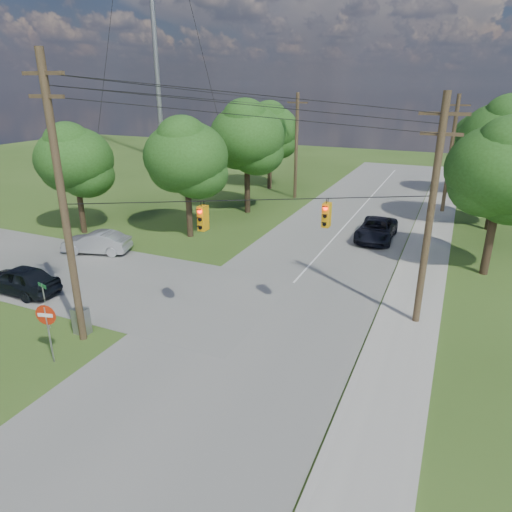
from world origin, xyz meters
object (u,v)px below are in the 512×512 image
at_px(pole_sw, 63,204).
at_px(pole_ne, 431,212).
at_px(car_cross_silver, 97,242).
at_px(car_main_north, 376,229).
at_px(car_cross_dark, 20,280).
at_px(do_not_enter_sign, 47,321).
at_px(control_cabinet, 81,321).
at_px(pole_north_e, 450,154).
at_px(pole_north_w, 296,146).

xyz_separation_m(pole_sw, pole_ne, (13.50, 7.60, -0.76)).
distance_m(car_cross_silver, car_main_north, 19.74).
relative_size(car_cross_dark, do_not_enter_sign, 1.76).
relative_size(pole_ne, car_cross_silver, 2.34).
bearing_deg(do_not_enter_sign, control_cabinet, 89.69).
distance_m(pole_ne, do_not_enter_sign, 16.71).
height_order(car_cross_silver, car_main_north, car_main_north).
bearing_deg(car_cross_dark, do_not_enter_sign, 57.79).
distance_m(pole_north_e, pole_north_w, 13.90).
xyz_separation_m(pole_ne, pole_north_e, (-0.00, 22.00, -0.34)).
distance_m(pole_ne, car_cross_dark, 21.21).
relative_size(pole_north_e, car_main_north, 1.84).
distance_m(pole_north_e, car_main_north, 11.72).
height_order(pole_north_e, do_not_enter_sign, pole_north_e).
height_order(pole_ne, do_not_enter_sign, pole_ne).
height_order(pole_north_w, car_cross_silver, pole_north_w).
height_order(pole_sw, pole_ne, pole_sw).
bearing_deg(pole_sw, car_cross_dark, 160.53).
bearing_deg(do_not_enter_sign, car_cross_silver, 109.41).
height_order(control_cabinet, do_not_enter_sign, do_not_enter_sign).
bearing_deg(car_cross_dark, car_main_north, 136.87).
bearing_deg(pole_ne, car_main_north, 108.74).
bearing_deg(car_main_north, pole_north_e, 67.86).
bearing_deg(car_main_north, pole_sw, -116.32).
bearing_deg(pole_north_e, car_main_north, -111.74).
xyz_separation_m(pole_sw, pole_north_e, (13.50, 29.60, -1.10)).
relative_size(car_cross_silver, control_cabinet, 3.57).
bearing_deg(car_cross_silver, pole_ne, 70.58).
distance_m(car_cross_silver, control_cabinet, 10.94).
distance_m(pole_ne, control_cabinet, 16.37).
xyz_separation_m(pole_sw, pole_north_w, (-0.40, 29.60, -1.10)).
bearing_deg(car_main_north, pole_ne, -71.67).
xyz_separation_m(car_cross_dark, car_cross_silver, (-0.69, 6.60, -0.04)).
height_order(car_cross_dark, do_not_enter_sign, do_not_enter_sign).
relative_size(pole_north_w, car_cross_silver, 2.23).
xyz_separation_m(car_cross_dark, do_not_enter_sign, (6.74, -4.21, 1.06)).
bearing_deg(car_main_north, car_cross_silver, -147.97).
bearing_deg(pole_ne, control_cabinet, -152.41).
xyz_separation_m(pole_ne, control_cabinet, (-13.87, -7.24, -4.84)).
bearing_deg(pole_north_e, car_cross_silver, -134.99).
bearing_deg(pole_ne, pole_sw, -150.62).
bearing_deg(pole_north_e, pole_sw, -114.52).
relative_size(pole_north_e, pole_north_w, 1.00).
bearing_deg(pole_north_e, pole_ne, -90.00).
bearing_deg(pole_north_w, car_cross_dark, -102.61).
bearing_deg(car_cross_dark, car_cross_silver, -174.30).
distance_m(pole_sw, control_cabinet, 5.62).
bearing_deg(car_main_north, pole_north_w, 133.89).
distance_m(pole_north_e, control_cabinet, 32.68).
relative_size(pole_sw, do_not_enter_sign, 4.62).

